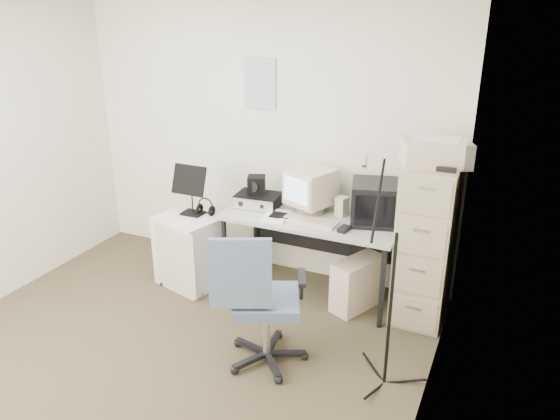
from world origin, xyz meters
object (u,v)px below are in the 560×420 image
at_px(filing_cabinet, 426,243).
at_px(side_cart, 189,251).
at_px(office_chair, 266,299).
at_px(desk, 312,255).

bearing_deg(filing_cabinet, side_cart, -170.51).
relative_size(filing_cabinet, office_chair, 1.28).
bearing_deg(office_chair, desk, 69.08).
height_order(filing_cabinet, desk, filing_cabinet).
relative_size(desk, side_cart, 2.31).
bearing_deg(office_chair, side_cart, 122.18).
bearing_deg(office_chair, filing_cabinet, 26.31).
distance_m(filing_cabinet, side_cart, 2.07).
distance_m(filing_cabinet, desk, 0.99).
relative_size(filing_cabinet, desk, 0.87).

